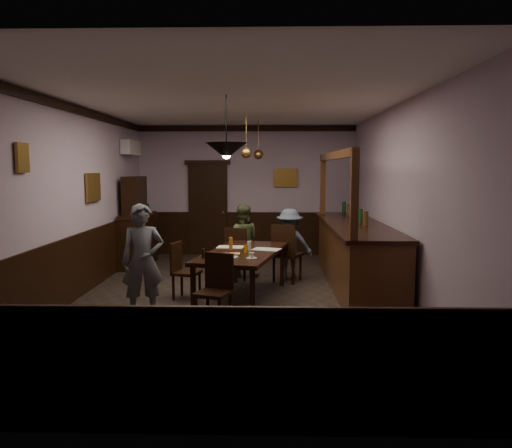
{
  "coord_description": "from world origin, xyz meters",
  "views": [
    {
      "loc": [
        0.52,
        -7.59,
        2.03
      ],
      "look_at": [
        0.32,
        0.19,
        1.15
      ],
      "focal_mm": 35.0,
      "sensor_mm": 36.0,
      "label": 1
    }
  ],
  "objects_px": {
    "person_seated_right": "(289,244)",
    "coffee_cup": "(251,255)",
    "chair_near": "(216,286)",
    "person_standing": "(143,261)",
    "bar_counter": "(355,253)",
    "sideboard": "(137,230)",
    "chair_far_right": "(286,251)",
    "person_seated_left": "(242,241)",
    "pendant_brass_mid": "(246,153)",
    "pendant_iron": "(226,151)",
    "dining_table": "(243,255)",
    "soda_can": "(246,249)",
    "chair_far_left": "(237,251)",
    "pendant_brass_far": "(259,155)",
    "chair_side": "(182,268)"
  },
  "relations": [
    {
      "from": "person_seated_left",
      "to": "soda_can",
      "type": "bearing_deg",
      "value": 95.91
    },
    {
      "from": "soda_can",
      "to": "chair_near",
      "type": "bearing_deg",
      "value": -106.15
    },
    {
      "from": "chair_far_right",
      "to": "person_seated_left",
      "type": "distance_m",
      "value": 0.93
    },
    {
      "from": "soda_can",
      "to": "pendant_brass_far",
      "type": "height_order",
      "value": "pendant_brass_far"
    },
    {
      "from": "chair_near",
      "to": "person_standing",
      "type": "relative_size",
      "value": 0.6
    },
    {
      "from": "chair_far_right",
      "to": "soda_can",
      "type": "xyz_separation_m",
      "value": [
        -0.64,
        -1.27,
        0.24
      ]
    },
    {
      "from": "chair_far_left",
      "to": "person_seated_right",
      "type": "height_order",
      "value": "person_seated_right"
    },
    {
      "from": "person_seated_left",
      "to": "pendant_brass_mid",
      "type": "height_order",
      "value": "pendant_brass_mid"
    },
    {
      "from": "chair_near",
      "to": "bar_counter",
      "type": "distance_m",
      "value": 3.03
    },
    {
      "from": "chair_far_right",
      "to": "chair_near",
      "type": "height_order",
      "value": "chair_far_right"
    },
    {
      "from": "dining_table",
      "to": "chair_near",
      "type": "bearing_deg",
      "value": -102.2
    },
    {
      "from": "bar_counter",
      "to": "pendant_iron",
      "type": "xyz_separation_m",
      "value": [
        -2.05,
        -1.62,
        1.67
      ]
    },
    {
      "from": "pendant_iron",
      "to": "chair_side",
      "type": "bearing_deg",
      "value": 134.22
    },
    {
      "from": "chair_far_left",
      "to": "soda_can",
      "type": "xyz_separation_m",
      "value": [
        0.23,
        -1.47,
        0.29
      ]
    },
    {
      "from": "chair_far_right",
      "to": "pendant_brass_far",
      "type": "xyz_separation_m",
      "value": [
        -0.52,
        1.69,
        1.73
      ]
    },
    {
      "from": "sideboard",
      "to": "chair_far_right",
      "type": "bearing_deg",
      "value": -25.92
    },
    {
      "from": "chair_near",
      "to": "soda_can",
      "type": "distance_m",
      "value": 1.25
    },
    {
      "from": "pendant_iron",
      "to": "dining_table",
      "type": "bearing_deg",
      "value": 77.37
    },
    {
      "from": "dining_table",
      "to": "pendant_brass_mid",
      "type": "relative_size",
      "value": 2.92
    },
    {
      "from": "sideboard",
      "to": "pendant_brass_mid",
      "type": "distance_m",
      "value": 2.94
    },
    {
      "from": "chair_near",
      "to": "person_seated_right",
      "type": "distance_m",
      "value": 2.91
    },
    {
      "from": "chair_far_left",
      "to": "pendant_iron",
      "type": "height_order",
      "value": "pendant_iron"
    },
    {
      "from": "coffee_cup",
      "to": "pendant_brass_mid",
      "type": "bearing_deg",
      "value": 106.97
    },
    {
      "from": "chair_far_left",
      "to": "sideboard",
      "type": "relative_size",
      "value": 0.52
    },
    {
      "from": "coffee_cup",
      "to": "sideboard",
      "type": "relative_size",
      "value": 0.04
    },
    {
      "from": "chair_far_right",
      "to": "pendant_iron",
      "type": "height_order",
      "value": "pendant_iron"
    },
    {
      "from": "person_seated_right",
      "to": "bar_counter",
      "type": "bearing_deg",
      "value": 153.01
    },
    {
      "from": "coffee_cup",
      "to": "pendant_iron",
      "type": "height_order",
      "value": "pendant_iron"
    },
    {
      "from": "person_seated_right",
      "to": "pendant_brass_far",
      "type": "xyz_separation_m",
      "value": [
        -0.59,
        1.41,
        1.65
      ]
    },
    {
      "from": "person_standing",
      "to": "bar_counter",
      "type": "bearing_deg",
      "value": 13.66
    },
    {
      "from": "coffee_cup",
      "to": "person_standing",
      "type": "bearing_deg",
      "value": -153.16
    },
    {
      "from": "soda_can",
      "to": "pendant_iron",
      "type": "bearing_deg",
      "value": -109.62
    },
    {
      "from": "chair_near",
      "to": "pendant_brass_far",
      "type": "distance_m",
      "value": 4.52
    },
    {
      "from": "person_seated_right",
      "to": "coffee_cup",
      "type": "distance_m",
      "value": 2.13
    },
    {
      "from": "chair_side",
      "to": "person_seated_right",
      "type": "bearing_deg",
      "value": -36.07
    },
    {
      "from": "person_seated_left",
      "to": "coffee_cup",
      "type": "distance_m",
      "value": 2.25
    },
    {
      "from": "chair_far_right",
      "to": "person_seated_right",
      "type": "height_order",
      "value": "person_seated_right"
    },
    {
      "from": "chair_far_right",
      "to": "person_seated_right",
      "type": "relative_size",
      "value": 0.8
    },
    {
      "from": "chair_far_left",
      "to": "person_standing",
      "type": "bearing_deg",
      "value": 80.93
    },
    {
      "from": "person_seated_left",
      "to": "coffee_cup",
      "type": "height_order",
      "value": "person_seated_left"
    },
    {
      "from": "chair_far_right",
      "to": "pendant_brass_mid",
      "type": "xyz_separation_m",
      "value": [
        -0.72,
        0.52,
        1.73
      ]
    },
    {
      "from": "chair_far_right",
      "to": "pendant_iron",
      "type": "relative_size",
      "value": 1.21
    },
    {
      "from": "person_standing",
      "to": "soda_can",
      "type": "xyz_separation_m",
      "value": [
        1.36,
        0.86,
        0.04
      ]
    },
    {
      "from": "person_seated_left",
      "to": "pendant_brass_mid",
      "type": "relative_size",
      "value": 1.68
    },
    {
      "from": "person_standing",
      "to": "coffee_cup",
      "type": "distance_m",
      "value": 1.5
    },
    {
      "from": "chair_far_right",
      "to": "pendant_iron",
      "type": "xyz_separation_m",
      "value": [
        -0.87,
        -1.92,
        1.69
      ]
    },
    {
      "from": "chair_far_left",
      "to": "pendant_brass_far",
      "type": "height_order",
      "value": "pendant_brass_far"
    },
    {
      "from": "chair_far_left",
      "to": "bar_counter",
      "type": "xyz_separation_m",
      "value": [
        2.04,
        -0.5,
        0.06
      ]
    },
    {
      "from": "chair_far_left",
      "to": "pendant_iron",
      "type": "xyz_separation_m",
      "value": [
        -0.01,
        -2.12,
        1.73
      ]
    },
    {
      "from": "pendant_iron",
      "to": "coffee_cup",
      "type": "bearing_deg",
      "value": 25.59
    }
  ]
}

